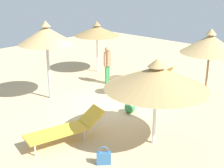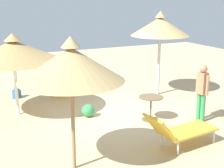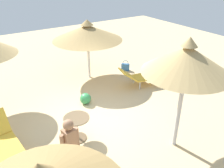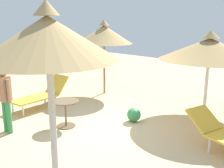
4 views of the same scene
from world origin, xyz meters
name	(u,v)px [view 3 (image 3 of 4)]	position (x,y,z in m)	size (l,w,h in m)	color
ground	(95,121)	(0.00, 0.00, -0.05)	(24.00, 24.00, 0.10)	tan
parasol_umbrella_far_left	(87,32)	(-1.33, -2.85, 1.96)	(2.81, 2.81, 2.47)	white
parasol_umbrella_edge	(187,60)	(-1.25, 2.17, 2.46)	(2.06, 2.06, 2.99)	#B2B2B7
lounge_chair_far_right	(3,143)	(2.67, 0.16, 0.45)	(0.88, 1.92, 0.94)	gold
lounge_chair_center	(147,75)	(-2.94, -0.96, 0.41)	(2.40, 1.16, 0.78)	gold
person_standing_back	(71,148)	(1.55, 1.77, 0.94)	(0.44, 0.26, 1.65)	#338C4C
handbag	(125,67)	(-3.05, -2.56, 0.18)	(0.36, 0.35, 0.50)	#336699
side_table_round	(77,124)	(0.84, 0.53, 0.49)	(0.71, 0.71, 0.71)	brown
beach_ball	(85,99)	(-0.19, -1.01, 0.19)	(0.39, 0.39, 0.39)	#338C4C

